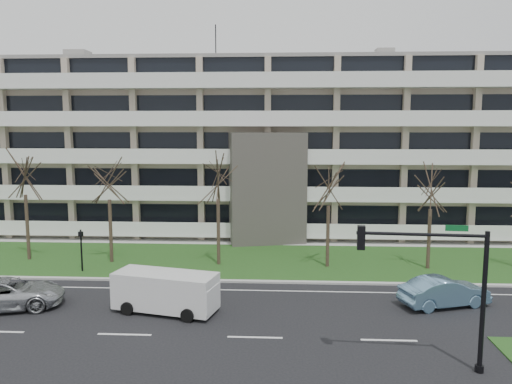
# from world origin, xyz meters

# --- Properties ---
(ground) EXTENTS (160.00, 160.00, 0.00)m
(ground) POSITION_xyz_m (0.00, 0.00, 0.00)
(ground) COLOR black
(ground) RESTS_ON ground
(grass_verge) EXTENTS (90.00, 10.00, 0.06)m
(grass_verge) POSITION_xyz_m (0.00, 13.00, 0.03)
(grass_verge) COLOR #1E4A18
(grass_verge) RESTS_ON ground
(curb) EXTENTS (90.00, 0.35, 0.12)m
(curb) POSITION_xyz_m (0.00, 8.00, 0.06)
(curb) COLOR #B2B2AD
(curb) RESTS_ON ground
(sidewalk) EXTENTS (90.00, 2.00, 0.08)m
(sidewalk) POSITION_xyz_m (0.00, 18.50, 0.04)
(sidewalk) COLOR #B2B2AD
(sidewalk) RESTS_ON ground
(lane_edge_line) EXTENTS (90.00, 0.12, 0.01)m
(lane_edge_line) POSITION_xyz_m (0.00, 6.50, 0.01)
(lane_edge_line) COLOR white
(lane_edge_line) RESTS_ON ground
(apartment_building) EXTENTS (60.50, 15.10, 18.75)m
(apartment_building) POSITION_xyz_m (-0.01, 25.32, 7.61)
(apartment_building) COLOR #B6A38E
(apartment_building) RESTS_ON ground
(silver_pickup) EXTENTS (6.25, 4.19, 1.59)m
(silver_pickup) POSITION_xyz_m (-13.20, 2.96, 0.80)
(silver_pickup) COLOR #B3B6BA
(silver_pickup) RESTS_ON ground
(blue_sedan) EXTENTS (5.01, 3.02, 1.56)m
(blue_sedan) POSITION_xyz_m (9.82, 4.52, 0.78)
(blue_sedan) COLOR #6B98B9
(blue_sedan) RESTS_ON ground
(white_van) EXTENTS (5.59, 3.13, 2.05)m
(white_van) POSITION_xyz_m (-4.69, 2.93, 1.23)
(white_van) COLOR white
(white_van) RESTS_ON ground
(traffic_signal) EXTENTS (5.00, 0.67, 5.79)m
(traffic_signal) POSITION_xyz_m (7.26, -2.61, 3.75)
(traffic_signal) COLOR black
(traffic_signal) RESTS_ON ground
(pedestrian_signal) EXTENTS (0.31, 0.28, 2.82)m
(pedestrian_signal) POSITION_xyz_m (-11.89, 9.67, 1.79)
(pedestrian_signal) COLOR black
(pedestrian_signal) RESTS_ON ground
(tree_1) EXTENTS (4.20, 4.20, 8.41)m
(tree_1) POSITION_xyz_m (-16.85, 12.34, 6.54)
(tree_1) COLOR #382B21
(tree_1) RESTS_ON ground
(tree_2) EXTENTS (3.99, 3.99, 7.97)m
(tree_2) POSITION_xyz_m (-10.72, 11.99, 6.20)
(tree_2) COLOR #382B21
(tree_2) RESTS_ON ground
(tree_3) EXTENTS (4.10, 4.10, 8.20)m
(tree_3) POSITION_xyz_m (-3.14, 11.77, 6.38)
(tree_3) COLOR #382B21
(tree_3) RESTS_ON ground
(tree_4) EXTENTS (3.75, 3.75, 7.51)m
(tree_4) POSITION_xyz_m (4.29, 11.62, 5.84)
(tree_4) COLOR #382B21
(tree_4) RESTS_ON ground
(tree_5) EXTENTS (3.62, 3.62, 7.24)m
(tree_5) POSITION_xyz_m (10.97, 11.51, 5.63)
(tree_5) COLOR #382B21
(tree_5) RESTS_ON ground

